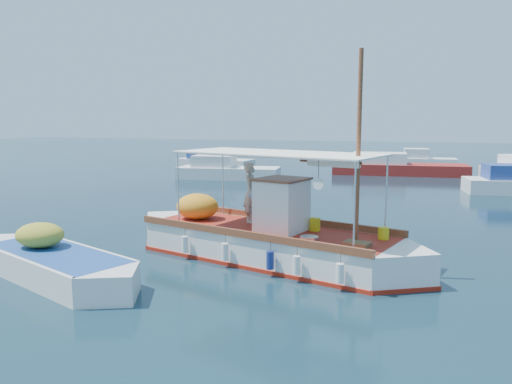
% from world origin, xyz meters
% --- Properties ---
extents(ground, '(160.00, 160.00, 0.00)m').
position_xyz_m(ground, '(0.00, 0.00, 0.00)').
color(ground, black).
rests_on(ground, ground).
extents(fishing_caique, '(9.45, 4.62, 6.01)m').
position_xyz_m(fishing_caique, '(-0.58, -0.76, 0.53)').
color(fishing_caique, white).
rests_on(fishing_caique, ground).
extents(dinghy, '(5.90, 3.40, 1.56)m').
position_xyz_m(dinghy, '(-5.23, -4.16, 0.33)').
color(dinghy, white).
rests_on(dinghy, ground).
extents(bg_boat_nw, '(7.16, 3.20, 1.80)m').
position_xyz_m(bg_boat_nw, '(-8.85, 17.54, 0.49)').
color(bg_boat_nw, silver).
rests_on(bg_boat_nw, ground).
extents(bg_boat_n, '(9.82, 3.50, 1.80)m').
position_xyz_m(bg_boat_n, '(2.20, 23.77, 0.49)').
color(bg_boat_n, maroon).
rests_on(bg_boat_n, ground).
extents(bg_boat_far_w, '(6.54, 3.09, 1.80)m').
position_xyz_m(bg_boat_far_w, '(-12.42, 23.99, 0.49)').
color(bg_boat_far_w, silver).
rests_on(bg_boat_far_w, ground).
extents(bg_boat_far_n, '(5.11, 2.28, 1.80)m').
position_xyz_m(bg_boat_far_n, '(4.30, 30.04, 0.49)').
color(bg_boat_far_n, silver).
rests_on(bg_boat_far_n, ground).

